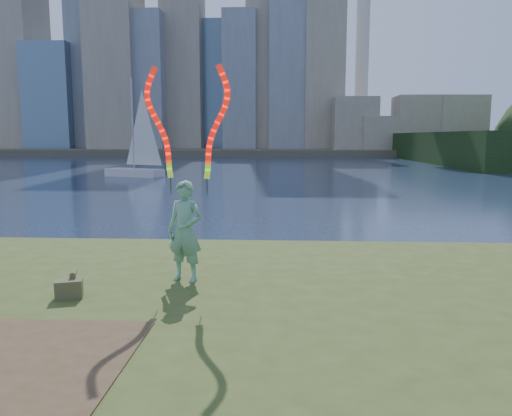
{
  "coord_description": "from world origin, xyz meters",
  "views": [
    {
      "loc": [
        1.21,
        -8.44,
        3.44
      ],
      "look_at": [
        0.71,
        1.0,
        2.09
      ],
      "focal_mm": 35.0,
      "sensor_mm": 36.0,
      "label": 1
    }
  ],
  "objects": [
    {
      "name": "ground",
      "position": [
        0.0,
        0.0,
        0.0
      ],
      "size": [
        320.0,
        320.0,
        0.0
      ],
      "primitive_type": "plane",
      "color": "#18243C",
      "rests_on": "ground"
    },
    {
      "name": "grassy_knoll",
      "position": [
        0.0,
        -2.3,
        0.34
      ],
      "size": [
        20.0,
        18.0,
        0.8
      ],
      "color": "#384819",
      "rests_on": "ground"
    },
    {
      "name": "far_shore",
      "position": [
        0.0,
        95.0,
        0.6
      ],
      "size": [
        320.0,
        40.0,
        1.2
      ],
      "primitive_type": "cube",
      "color": "#4C4637",
      "rests_on": "ground"
    },
    {
      "name": "woman_with_ribbons",
      "position": [
        -0.55,
        0.47,
        2.19
      ],
      "size": [
        2.05,
        0.75,
        4.21
      ],
      "rotation": [
        0.0,
        0.0,
        -0.3
      ],
      "color": "#1B7C4A",
      "rests_on": "grassy_knoll"
    },
    {
      "name": "canvas_bag",
      "position": [
        -2.3,
        -0.65,
        0.97
      ],
      "size": [
        0.49,
        0.55,
        0.41
      ],
      "rotation": [
        0.0,
        0.0,
        0.31
      ],
      "color": "brown",
      "rests_on": "grassy_knoll"
    },
    {
      "name": "sailboat",
      "position": [
        -11.33,
        34.0,
        1.44
      ],
      "size": [
        5.45,
        3.49,
        8.38
      ],
      "rotation": [
        0.0,
        0.0,
        -0.38
      ],
      "color": "silver",
      "rests_on": "ground"
    }
  ]
}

